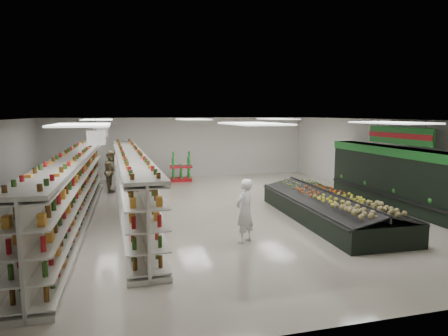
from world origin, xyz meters
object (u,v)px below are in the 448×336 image
object	(u,v)px
gondola_center	(131,186)
soda_endcap	(181,168)
produce_island	(329,207)
shopper_main	(245,211)
shopper_background	(112,171)
gondola_left	(73,193)

from	to	relation	value
gondola_center	soda_endcap	size ratio (longest dim) A/B	8.65
produce_island	soda_endcap	bearing A→B (deg)	111.37
shopper_main	shopper_background	world-z (taller)	shopper_background
soda_endcap	gondola_center	bearing A→B (deg)	-113.49
gondola_left	shopper_main	world-z (taller)	gondola_left
gondola_left	shopper_main	xyz separation A→B (m)	(4.55, -3.02, -0.12)
soda_endcap	shopper_background	size ratio (longest dim) A/B	0.76
produce_island	shopper_background	distance (m)	9.53
shopper_main	shopper_background	distance (m)	8.84
produce_island	soda_endcap	world-z (taller)	soda_endcap
soda_endcap	shopper_background	bearing A→B (deg)	-149.10
gondola_center	shopper_background	bearing A→B (deg)	97.90
shopper_main	shopper_background	size ratio (longest dim) A/B	0.94
gondola_center	soda_endcap	distance (m)	6.75
gondola_left	shopper_main	size ratio (longest dim) A/B	7.16
gondola_center	shopper_main	distance (m)	4.84
produce_island	soda_endcap	distance (m)	9.35
shopper_main	gondola_center	bearing A→B (deg)	-88.68
gondola_center	shopper_main	size ratio (longest dim) A/B	7.05
gondola_left	produce_island	bearing A→B (deg)	-9.57
gondola_left	soda_endcap	size ratio (longest dim) A/B	8.79
shopper_background	soda_endcap	bearing A→B (deg)	-62.55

